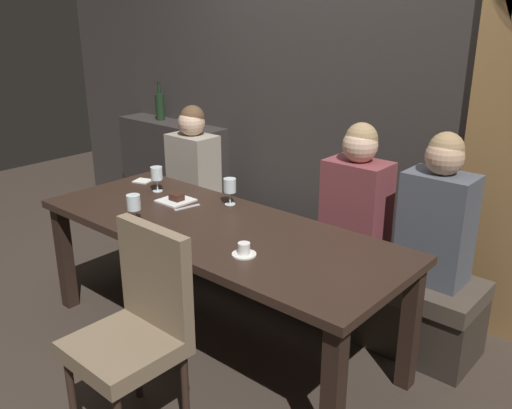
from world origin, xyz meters
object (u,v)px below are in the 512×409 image
object	(u,v)px
wine_glass_near_right	(157,174)
espresso_cup	(244,250)
diner_bearded	(357,197)
diner_far_end	(438,213)
wine_glass_near_left	(134,203)
dining_table	(215,239)
wine_bottle_dark_red	(160,106)
fork_on_table	(187,207)
diner_redhead	(193,158)
banquette_bench	(290,266)
dessert_plate	(176,199)
wine_glass_center_back	(230,186)
chair_near_side	(138,321)

from	to	relation	value
wine_glass_near_right	espresso_cup	world-z (taller)	wine_glass_near_right
diner_bearded	diner_far_end	world-z (taller)	diner_far_end
diner_bearded	wine_glass_near_left	size ratio (longest dim) A/B	5.01
dining_table	diner_far_end	distance (m)	1.21
wine_bottle_dark_red	fork_on_table	bearing A→B (deg)	-34.91
dining_table	wine_bottle_dark_red	xyz separation A→B (m)	(-1.70, 1.05, 0.42)
diner_redhead	espresso_cup	bearing A→B (deg)	-34.27
banquette_bench	dessert_plate	distance (m)	0.91
diner_bearded	wine_glass_center_back	xyz separation A→B (m)	(-0.66, -0.37, 0.02)
diner_far_end	fork_on_table	bearing A→B (deg)	-153.24
wine_glass_center_back	fork_on_table	xyz separation A→B (m)	(-0.15, -0.21, -0.11)
banquette_bench	wine_bottle_dark_red	world-z (taller)	wine_bottle_dark_red
wine_glass_near_left	espresso_cup	world-z (taller)	wine_glass_near_left
wine_glass_near_right	banquette_bench	bearing A→B (deg)	37.15
diner_redhead	diner_bearded	xyz separation A→B (m)	(1.45, -0.06, 0.04)
diner_redhead	wine_glass_near_left	distance (m)	1.17
banquette_bench	wine_glass_near_right	xyz separation A→B (m)	(-0.70, -0.53, 0.63)
diner_redhead	wine_bottle_dark_red	bearing A→B (deg)	156.71
dining_table	diner_redhead	size ratio (longest dim) A/B	2.93
diner_redhead	espresso_cup	xyz separation A→B (m)	(1.34, -0.91, -0.04)
banquette_bench	diner_far_end	world-z (taller)	diner_far_end
diner_far_end	chair_near_side	bearing A→B (deg)	-116.56
chair_near_side	espresso_cup	world-z (taller)	chair_near_side
chair_near_side	dessert_plate	xyz separation A→B (m)	(-0.69, 0.84, 0.20)
dining_table	banquette_bench	distance (m)	0.82
espresso_cup	fork_on_table	bearing A→B (deg)	158.99
diner_redhead	wine_glass_near_left	world-z (taller)	diner_redhead
chair_near_side	diner_far_end	xyz separation A→B (m)	(0.72, 1.45, 0.28)
diner_bearded	espresso_cup	world-z (taller)	diner_bearded
wine_glass_near_left	dining_table	bearing A→B (deg)	37.14
diner_far_end	fork_on_table	xyz separation A→B (m)	(-1.27, -0.64, -0.10)
chair_near_side	wine_glass_center_back	distance (m)	1.13
wine_glass_center_back	wine_bottle_dark_red	bearing A→B (deg)	153.90
chair_near_side	diner_far_end	world-z (taller)	diner_far_end
banquette_bench	espresso_cup	xyz separation A→B (m)	(0.39, -0.89, 0.54)
banquette_bench	wine_glass_center_back	distance (m)	0.76
wine_glass_center_back	wine_glass_near_right	xyz separation A→B (m)	(-0.53, -0.13, 0.00)
wine_glass_center_back	wine_glass_near_right	distance (m)	0.55
wine_bottle_dark_red	wine_glass_near_left	bearing A→B (deg)	-44.47
dining_table	dessert_plate	xyz separation A→B (m)	(-0.45, 0.12, 0.10)
wine_glass_center_back	espresso_cup	bearing A→B (deg)	-41.21
diner_bearded	dining_table	bearing A→B (deg)	-126.16
dining_table	wine_glass_near_left	world-z (taller)	wine_glass_near_left
dessert_plate	fork_on_table	distance (m)	0.14
dining_table	wine_glass_center_back	size ratio (longest dim) A/B	13.41
banquette_bench	chair_near_side	bearing A→B (deg)	-80.75
dining_table	banquette_bench	world-z (taller)	dining_table
wine_glass_near_left	espresso_cup	bearing A→B (deg)	6.49
diner_far_end	espresso_cup	size ratio (longest dim) A/B	6.88
wine_glass_near_left	fork_on_table	xyz separation A→B (m)	(0.04, 0.35, -0.11)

